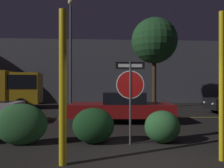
% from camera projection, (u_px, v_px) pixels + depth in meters
% --- Properties ---
extents(ground_plane, '(260.00, 260.00, 0.00)m').
position_uv_depth(ground_plane, '(146.00, 163.00, 5.00)').
color(ground_plane, black).
extents(road_center_stripe, '(37.99, 0.12, 0.01)m').
position_uv_depth(road_center_stripe, '(119.00, 118.00, 11.67)').
color(road_center_stripe, gold).
rests_on(road_center_stripe, ground_plane).
extents(stop_sign, '(0.88, 0.06, 2.51)m').
position_uv_depth(stop_sign, '(130.00, 86.00, 6.57)').
color(stop_sign, '#4C4C51').
rests_on(stop_sign, ground_plane).
extents(yellow_pole_left, '(0.17, 0.17, 3.51)m').
position_uv_depth(yellow_pole_left, '(63.00, 87.00, 4.91)').
color(yellow_pole_left, yellow).
rests_on(yellow_pole_left, ground_plane).
extents(yellow_pole_right, '(0.12, 0.12, 3.56)m').
position_uv_depth(yellow_pole_right, '(222.00, 86.00, 5.19)').
color(yellow_pole_right, yellow).
rests_on(yellow_pole_right, ground_plane).
extents(hedge_bush_1, '(1.58, 0.71, 1.24)m').
position_uv_depth(hedge_bush_1, '(21.00, 124.00, 6.52)').
color(hedge_bush_1, '#2D6633').
rests_on(hedge_bush_1, ground_plane).
extents(hedge_bush_2, '(1.28, 0.91, 1.09)m').
position_uv_depth(hedge_bush_2, '(93.00, 126.00, 6.69)').
color(hedge_bush_2, '#19421E').
rests_on(hedge_bush_2, ground_plane).
extents(hedge_bush_3, '(1.11, 0.91, 1.00)m').
position_uv_depth(hedge_bush_3, '(162.00, 127.00, 6.77)').
color(hedge_bush_3, '#2D6633').
rests_on(hedge_bush_3, ground_plane).
extents(passing_car_2, '(5.06, 2.35, 1.44)m').
position_uv_depth(passing_car_2, '(122.00, 107.00, 10.47)').
color(passing_car_2, maroon).
rests_on(passing_car_2, ground_plane).
extents(delivery_truck, '(5.83, 2.92, 2.80)m').
position_uv_depth(delivery_truck, '(3.00, 87.00, 16.18)').
color(delivery_truck, gold).
rests_on(delivery_truck, ground_plane).
extents(street_lamp, '(0.41, 0.41, 7.92)m').
position_uv_depth(street_lamp, '(71.00, 42.00, 15.66)').
color(street_lamp, '#4C4C51').
rests_on(street_lamp, ground_plane).
extents(tree_0, '(3.57, 3.57, 7.01)m').
position_uv_depth(tree_0, '(154.00, 41.00, 17.05)').
color(tree_0, '#422D1E').
rests_on(tree_0, ground_plane).
extents(building_backdrop, '(32.89, 3.23, 6.12)m').
position_uv_depth(building_backdrop, '(116.00, 72.00, 22.61)').
color(building_backdrop, '#4C4C56').
rests_on(building_backdrop, ground_plane).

